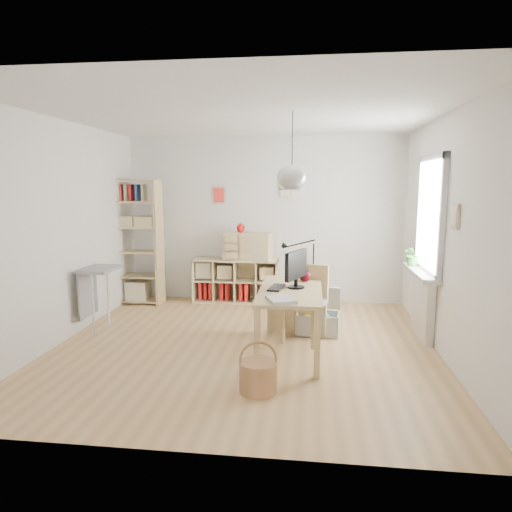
# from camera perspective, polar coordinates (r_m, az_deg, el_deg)

# --- Properties ---
(ground) EXTENTS (4.50, 4.50, 0.00)m
(ground) POSITION_cam_1_polar(r_m,az_deg,el_deg) (5.60, -1.42, -11.13)
(ground) COLOR tan
(ground) RESTS_ON ground
(room_shell) EXTENTS (4.50, 4.50, 4.50)m
(room_shell) POSITION_cam_1_polar(r_m,az_deg,el_deg) (5.06, 4.51, 9.81)
(room_shell) COLOR white
(room_shell) RESTS_ON ground
(window_unit) EXTENTS (0.07, 1.16, 1.46)m
(window_unit) POSITION_cam_1_polar(r_m,az_deg,el_deg) (6.00, 21.05, 4.78)
(window_unit) COLOR white
(window_unit) RESTS_ON ground
(radiator) EXTENTS (0.10, 0.80, 0.80)m
(radiator) POSITION_cam_1_polar(r_m,az_deg,el_deg) (6.17, 20.13, -5.92)
(radiator) COLOR silver
(radiator) RESTS_ON ground
(windowsill) EXTENTS (0.22, 1.20, 0.06)m
(windowsill) POSITION_cam_1_polar(r_m,az_deg,el_deg) (6.06, 19.89, -1.98)
(windowsill) COLOR silver
(windowsill) RESTS_ON radiator
(desk) EXTENTS (0.70, 1.50, 0.75)m
(desk) POSITION_cam_1_polar(r_m,az_deg,el_deg) (5.22, 4.33, -5.12)
(desk) COLOR tan
(desk) RESTS_ON ground
(cube_shelf) EXTENTS (1.40, 0.38, 0.72)m
(cube_shelf) POSITION_cam_1_polar(r_m,az_deg,el_deg) (7.57, -2.67, -3.48)
(cube_shelf) COLOR beige
(cube_shelf) RESTS_ON ground
(tall_bookshelf) EXTENTS (0.80, 0.38, 2.00)m
(tall_bookshelf) POSITION_cam_1_polar(r_m,az_deg,el_deg) (7.59, -14.80, 2.32)
(tall_bookshelf) COLOR tan
(tall_bookshelf) RESTS_ON ground
(side_table) EXTENTS (0.40, 0.55, 0.85)m
(side_table) POSITION_cam_1_polar(r_m,az_deg,el_deg) (6.35, -19.49, -2.97)
(side_table) COLOR gray
(side_table) RESTS_ON ground
(chair) EXTENTS (0.59, 0.59, 0.94)m
(chair) POSITION_cam_1_polar(r_m,az_deg,el_deg) (5.68, 6.31, -5.26)
(chair) COLOR gray
(chair) RESTS_ON ground
(wicker_basket) EXTENTS (0.35, 0.35, 0.49)m
(wicker_basket) POSITION_cam_1_polar(r_m,az_deg,el_deg) (4.40, 0.26, -14.68)
(wicker_basket) COLOR #9C7146
(wicker_basket) RESTS_ON ground
(storage_chest) EXTENTS (0.60, 0.66, 0.57)m
(storage_chest) POSITION_cam_1_polar(r_m,az_deg,el_deg) (6.07, 7.83, -7.76)
(storage_chest) COLOR silver
(storage_chest) RESTS_ON ground
(monitor) EXTENTS (0.23, 0.47, 0.43)m
(monitor) POSITION_cam_1_polar(r_m,az_deg,el_deg) (5.21, 5.05, -1.38)
(monitor) COLOR black
(monitor) RESTS_ON desk
(keyboard) EXTENTS (0.19, 0.38, 0.02)m
(keyboard) POSITION_cam_1_polar(r_m,az_deg,el_deg) (5.22, 2.58, -3.95)
(keyboard) COLOR black
(keyboard) RESTS_ON desk
(task_lamp) EXTENTS (0.44, 0.16, 0.46)m
(task_lamp) POSITION_cam_1_polar(r_m,az_deg,el_deg) (5.74, 5.07, 0.32)
(task_lamp) COLOR black
(task_lamp) RESTS_ON desk
(yarn_ball) EXTENTS (0.14, 0.14, 0.14)m
(yarn_ball) POSITION_cam_1_polar(r_m,az_deg,el_deg) (5.59, 6.14, -2.49)
(yarn_ball) COLOR #540B14
(yarn_ball) RESTS_ON desk
(paper_tray) EXTENTS (0.35, 0.38, 0.03)m
(paper_tray) POSITION_cam_1_polar(r_m,az_deg,el_deg) (4.65, 3.14, -5.45)
(paper_tray) COLOR silver
(paper_tray) RESTS_ON desk
(drawer_chest) EXTENTS (0.80, 0.45, 0.43)m
(drawer_chest) POSITION_cam_1_polar(r_m,az_deg,el_deg) (7.38, -1.02, 1.24)
(drawer_chest) COLOR beige
(drawer_chest) RESTS_ON cube_shelf
(red_vase) EXTENTS (0.13, 0.13, 0.16)m
(red_vase) POSITION_cam_1_polar(r_m,az_deg,el_deg) (7.37, -1.93, 3.53)
(red_vase) COLOR #98110C
(red_vase) RESTS_ON drawer_chest
(potted_plant) EXTENTS (0.32, 0.29, 0.30)m
(potted_plant) POSITION_cam_1_polar(r_m,az_deg,el_deg) (6.37, 19.11, 0.18)
(potted_plant) COLOR #2A6A27
(potted_plant) RESTS_ON windowsill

